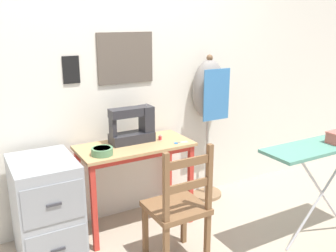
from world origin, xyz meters
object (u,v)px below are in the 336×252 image
dress_form (209,97)px  sewing_machine (134,126)px  ironing_board (328,149)px  fabric_bowl (102,151)px  thread_spool_near_machine (160,138)px  filing_cabinet (47,210)px  scissors (179,143)px  wooden_chair (178,208)px

dress_form → sewing_machine: bearing=-172.5°
dress_form → ironing_board: 1.17m
fabric_bowl → sewing_machine: bearing=26.0°
thread_spool_near_machine → dress_form: (0.63, 0.18, 0.25)m
fabric_bowl → dress_form: dress_form is taller
filing_cabinet → dress_form: bearing=9.0°
scissors → thread_spool_near_machine: (-0.10, 0.14, 0.02)m
scissors → sewing_machine: bearing=144.7°
wooden_chair → dress_form: (0.81, 0.79, 0.58)m
filing_cabinet → wooden_chair: bearing=-33.8°
sewing_machine → dress_form: bearing=7.5°
wooden_chair → dress_form: bearing=44.3°
fabric_bowl → thread_spool_near_machine: 0.56m
wooden_chair → dress_form: dress_form is taller
thread_spool_near_machine → wooden_chair: bearing=-106.9°
filing_cabinet → thread_spool_near_machine: bearing=4.2°
sewing_machine → thread_spool_near_machine: sewing_machine is taller
sewing_machine → scissors: 0.40m
sewing_machine → scissors: bearing=-35.3°
wooden_chair → scissors: bearing=58.6°
sewing_machine → ironing_board: bearing=-40.2°
thread_spool_near_machine → dress_form: bearing=16.3°
sewing_machine → dress_form: dress_form is taller
fabric_bowl → dress_form: (1.18, 0.28, 0.25)m
wooden_chair → ironing_board: size_ratio=0.81×
fabric_bowl → thread_spool_near_machine: size_ratio=3.72×
fabric_bowl → wooden_chair: (0.36, -0.52, -0.33)m
ironing_board → fabric_bowl: bearing=151.6°
sewing_machine → ironing_board: size_ratio=0.34×
sewing_machine → dress_form: 0.85m
fabric_bowl → filing_cabinet: 0.58m
dress_form → ironing_board: size_ratio=1.24×
sewing_machine → wooden_chair: 0.82m
filing_cabinet → dress_form: (1.61, 0.25, 0.63)m
wooden_chair → ironing_board: (1.15, -0.30, 0.34)m
fabric_bowl → dress_form: size_ratio=0.12×
sewing_machine → ironing_board: (1.17, -0.99, -0.10)m
thread_spool_near_machine → fabric_bowl: bearing=-170.3°
scissors → wooden_chair: wooden_chair is taller
wooden_chair → filing_cabinet: 0.97m
wooden_chair → filing_cabinet: (-0.80, 0.54, -0.05)m
wooden_chair → ironing_board: wooden_chair is taller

